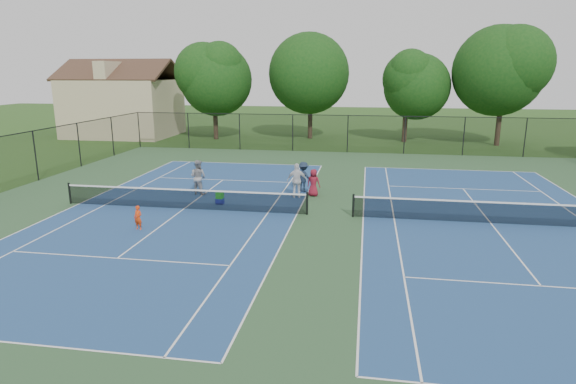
% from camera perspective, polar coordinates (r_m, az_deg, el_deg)
% --- Properties ---
extents(ground, '(140.00, 140.00, 0.00)m').
position_cam_1_polar(ground, '(22.10, 4.97, -2.83)').
color(ground, '#234716').
rests_on(ground, ground).
extents(court_pad, '(36.00, 36.00, 0.01)m').
position_cam_1_polar(court_pad, '(22.10, 4.97, -2.82)').
color(court_pad, '#2E5331').
rests_on(court_pad, ground).
extents(tennis_court_left, '(12.00, 23.83, 1.07)m').
position_cam_1_polar(tennis_court_left, '(23.61, -12.22, -1.75)').
color(tennis_court_left, navy).
rests_on(tennis_court_left, ground).
extents(tennis_court_right, '(12.00, 23.83, 1.07)m').
position_cam_1_polar(tennis_court_right, '(22.69, 22.91, -3.21)').
color(tennis_court_right, navy).
rests_on(tennis_court_right, ground).
extents(perimeter_fence, '(36.08, 36.08, 3.02)m').
position_cam_1_polar(perimeter_fence, '(21.69, 5.06, 1.22)').
color(perimeter_fence, black).
rests_on(perimeter_fence, ground).
extents(tree_back_a, '(6.80, 6.80, 9.15)m').
position_cam_1_polar(tree_back_a, '(47.37, -8.78, 13.48)').
color(tree_back_a, '#2D2116').
rests_on(tree_back_a, ground).
extents(tree_back_b, '(7.60, 7.60, 10.03)m').
position_cam_1_polar(tree_back_b, '(47.42, 2.71, 14.30)').
color(tree_back_b, '#2D2116').
rests_on(tree_back_b, ground).
extents(tree_back_c, '(6.00, 6.00, 8.40)m').
position_cam_1_polar(tree_back_c, '(46.23, 13.97, 12.53)').
color(tree_back_c, '#2D2116').
rests_on(tree_back_c, ground).
extents(tree_back_d, '(7.80, 7.80, 10.37)m').
position_cam_1_polar(tree_back_d, '(46.53, 24.30, 13.40)').
color(tree_back_d, '#2D2116').
rests_on(tree_back_d, ground).
extents(clapboard_house, '(10.80, 8.10, 7.65)m').
position_cam_1_polar(clapboard_house, '(52.32, -18.94, 9.71)').
color(clapboard_house, tan).
rests_on(clapboard_house, ground).
extents(child_player, '(0.42, 0.32, 1.03)m').
position_cam_1_polar(child_player, '(20.94, -17.34, -2.93)').
color(child_player, '#EE3D0F').
rests_on(child_player, ground).
extents(instructor, '(1.06, 0.92, 1.87)m').
position_cam_1_polar(instructor, '(26.12, -10.59, 1.74)').
color(instructor, gray).
rests_on(instructor, ground).
extents(bystander_a, '(1.13, 0.65, 1.82)m').
position_cam_1_polar(bystander_a, '(24.97, 1.07, 1.36)').
color(bystander_a, silver).
rests_on(bystander_a, ground).
extents(bystander_b, '(1.24, 1.02, 1.67)m').
position_cam_1_polar(bystander_b, '(26.21, 1.83, 1.80)').
color(bystander_b, '#1A273B').
rests_on(bystander_b, ground).
extents(bystander_c, '(0.79, 0.60, 1.45)m').
position_cam_1_polar(bystander_c, '(25.34, 3.04, 1.11)').
color(bystander_c, maroon).
rests_on(bystander_c, ground).
extents(ball_crate, '(0.39, 0.33, 0.28)m').
position_cam_1_polar(ball_crate, '(24.16, -8.07, -1.09)').
color(ball_crate, navy).
rests_on(ball_crate, ground).
extents(ball_hopper, '(0.36, 0.31, 0.36)m').
position_cam_1_polar(ball_hopper, '(24.08, -8.10, -0.35)').
color(ball_hopper, green).
rests_on(ball_hopper, ball_crate).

